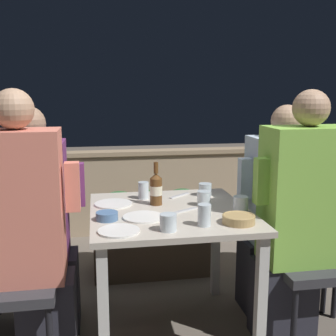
% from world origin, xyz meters
% --- Properties ---
extents(ground_plane, '(16.00, 16.00, 0.00)m').
position_xyz_m(ground_plane, '(0.00, 0.00, 0.00)').
color(ground_plane, '#665B51').
extents(parapet_wall, '(9.00, 0.18, 0.80)m').
position_xyz_m(parapet_wall, '(0.00, 1.74, 0.40)').
color(parapet_wall, tan).
rests_on(parapet_wall, ground_plane).
extents(dining_table, '(0.86, 0.88, 0.72)m').
position_xyz_m(dining_table, '(0.00, 0.00, 0.62)').
color(dining_table, '#BCB2A3').
rests_on(dining_table, ground_plane).
extents(planter_hedge, '(0.87, 0.47, 0.63)m').
position_xyz_m(planter_hedge, '(0.01, 0.81, 0.35)').
color(planter_hedge, brown).
rests_on(planter_hedge, ground_plane).
extents(person_coral_top, '(0.49, 0.26, 1.37)m').
position_xyz_m(person_coral_top, '(-0.73, -0.13, 0.69)').
color(person_coral_top, '#282833').
rests_on(person_coral_top, ground_plane).
extents(chair_left_far, '(0.46, 0.46, 0.94)m').
position_xyz_m(chair_left_far, '(-0.92, 0.16, 0.55)').
color(chair_left_far, '#333338').
rests_on(chair_left_far, ground_plane).
extents(person_purple_stripe, '(0.47, 0.26, 1.28)m').
position_xyz_m(person_purple_stripe, '(-0.71, 0.16, 0.65)').
color(person_purple_stripe, '#282833').
rests_on(person_purple_stripe, ground_plane).
extents(chair_right_near, '(0.46, 0.46, 0.94)m').
position_xyz_m(chair_right_near, '(0.88, -0.16, 0.55)').
color(chair_right_near, '#333338').
rests_on(chair_right_near, ground_plane).
extents(person_green_blouse, '(0.51, 0.26, 1.37)m').
position_xyz_m(person_green_blouse, '(0.67, -0.16, 0.68)').
color(person_green_blouse, '#282833').
rests_on(person_green_blouse, ground_plane).
extents(chair_right_far, '(0.46, 0.46, 0.94)m').
position_xyz_m(chair_right_far, '(0.91, 0.17, 0.55)').
color(chair_right_far, '#333338').
rests_on(chair_right_far, ground_plane).
extents(person_blue_shirt, '(0.49, 0.26, 1.28)m').
position_xyz_m(person_blue_shirt, '(0.70, 0.17, 0.64)').
color(person_blue_shirt, '#282833').
rests_on(person_blue_shirt, ground_plane).
extents(beer_bottle, '(0.07, 0.07, 0.24)m').
position_xyz_m(beer_bottle, '(-0.06, 0.12, 0.81)').
color(beer_bottle, brown).
rests_on(beer_bottle, dining_table).
extents(plate_0, '(0.21, 0.21, 0.01)m').
position_xyz_m(plate_0, '(-0.16, -0.12, 0.73)').
color(plate_0, white).
rests_on(plate_0, dining_table).
extents(plate_1, '(0.21, 0.21, 0.01)m').
position_xyz_m(plate_1, '(-0.30, 0.16, 0.73)').
color(plate_1, white).
rests_on(plate_1, dining_table).
extents(plate_2, '(0.19, 0.19, 0.01)m').
position_xyz_m(plate_2, '(-0.30, -0.31, 0.73)').
color(plate_2, white).
rests_on(plate_2, dining_table).
extents(bowl_0, '(0.11, 0.11, 0.04)m').
position_xyz_m(bowl_0, '(-0.34, -0.12, 0.74)').
color(bowl_0, '#4C709E').
rests_on(bowl_0, dining_table).
extents(bowl_1, '(0.16, 0.16, 0.04)m').
position_xyz_m(bowl_1, '(0.29, -0.28, 0.74)').
color(bowl_1, tan).
rests_on(bowl_1, dining_table).
extents(glass_cup_0, '(0.06, 0.06, 0.10)m').
position_xyz_m(glass_cup_0, '(-0.11, 0.26, 0.77)').
color(glass_cup_0, silver).
rests_on(glass_cup_0, dining_table).
extents(glass_cup_1, '(0.07, 0.07, 0.08)m').
position_xyz_m(glass_cup_1, '(0.20, 0.06, 0.76)').
color(glass_cup_1, silver).
rests_on(glass_cup_1, dining_table).
extents(glass_cup_2, '(0.08, 0.08, 0.08)m').
position_xyz_m(glass_cup_2, '(0.27, 0.27, 0.76)').
color(glass_cup_2, silver).
rests_on(glass_cup_2, dining_table).
extents(glass_cup_3, '(0.06, 0.06, 0.11)m').
position_xyz_m(glass_cup_3, '(0.11, -0.29, 0.77)').
color(glass_cup_3, silver).
rests_on(glass_cup_3, dining_table).
extents(glass_cup_4, '(0.08, 0.08, 0.08)m').
position_xyz_m(glass_cup_4, '(0.36, -0.10, 0.76)').
color(glass_cup_4, silver).
rests_on(glass_cup_4, dining_table).
extents(glass_cup_5, '(0.08, 0.08, 0.08)m').
position_xyz_m(glass_cup_5, '(-0.07, -0.33, 0.76)').
color(glass_cup_5, silver).
rests_on(glass_cup_5, dining_table).
extents(fork_0, '(0.14, 0.12, 0.01)m').
position_xyz_m(fork_0, '(0.11, 0.28, 0.72)').
color(fork_0, silver).
rests_on(fork_0, dining_table).
extents(fork_1, '(0.16, 0.10, 0.01)m').
position_xyz_m(fork_1, '(0.07, -0.04, 0.72)').
color(fork_1, silver).
rests_on(fork_1, dining_table).
extents(potted_plant, '(0.38, 0.38, 0.67)m').
position_xyz_m(potted_plant, '(0.98, 0.62, 0.41)').
color(potted_plant, brown).
rests_on(potted_plant, ground_plane).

